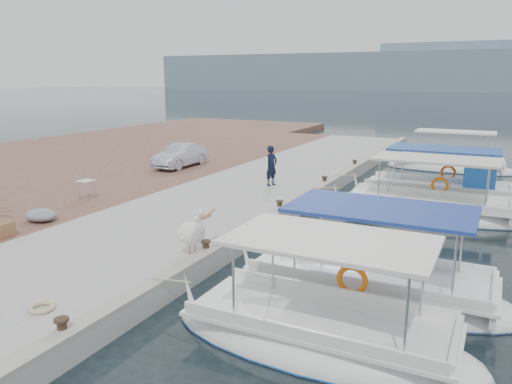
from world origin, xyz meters
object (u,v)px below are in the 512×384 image
Objects in this scene: fishing_caique_c at (426,213)px; fishing_caique_a at (320,339)px; fishing_caique_e at (449,168)px; parked_car at (181,155)px; fishing_caique_b at (369,291)px; pelican at (193,232)px; fisherman at (272,166)px; fishing_caique_d at (439,195)px.

fishing_caique_a is at bearing -92.76° from fishing_caique_c.
parked_car is (-12.64, -8.06, 0.98)m from fishing_caique_e.
fishing_caique_b and fishing_caique_c have the same top height.
pelican is 0.84× the size of fisherman.
pelican is (-4.88, -8.57, 0.97)m from fishing_caique_c.
fisherman is (-6.38, -10.19, 1.25)m from fishing_caique_e.
fishing_caique_d is at bearing 1.91° from parked_car.
fishing_caique_d and fishing_caique_e have the same top height.
pelican is at bearing -119.69° from fishing_caique_c.
fisherman is at bearing -158.11° from fishing_caique_d.
fisherman reaches higher than fishing_caique_e.
fishing_caique_a is at bearing -26.36° from pelican.
fishing_caique_a is at bearing -47.30° from parked_car.
fishing_caique_b reaches higher than pelican.
fisherman reaches higher than fishing_caique_d.
parked_car is at bearing 126.09° from pelican.
fishing_caique_d is 12.57m from pelican.
fishing_caique_d is 1.06× the size of fishing_caique_e.
fishing_caique_d is at bearing 66.51° from pelican.
fishing_caique_a is 13.68m from fishing_caique_d.
fishing_caique_c and fishing_caique_d have the same top height.
fishing_caique_b is at bearing 83.38° from fishing_caique_a.
fishing_caique_b is 0.94× the size of fishing_caique_c.
fishing_caique_b is 0.94× the size of fishing_caique_d.
pelican is at bearing 153.64° from fishing_caique_a.
fishing_caique_d is at bearing -52.67° from fisherman.
fisherman is (-6.59, 0.24, 1.25)m from fishing_caique_c.
fishing_caique_c is 6.71m from fisherman.
fishing_caique_d reaches higher than pelican.
fishing_caique_a is 4.30× the size of pelican.
fisherman is at bearing 100.96° from pelican.
fishing_caique_a is at bearing -135.59° from fisherman.
fishing_caique_a is 0.91× the size of fishing_caique_b.
fishing_caique_a reaches higher than pelican.
fishing_caique_e reaches higher than parked_car.
pelican is (-4.68, -0.53, 0.97)m from fishing_caique_b.
fisherman is at bearing 127.64° from fishing_caique_b.
pelican is (-4.37, 2.16, 0.97)m from fishing_caique_a.
pelican is at bearing -153.59° from fisherman.
fisherman reaches higher than pelican.
fishing_caique_e is at bearing 89.17° from fishing_caique_a.
fishing_caique_b is 4.81m from pelican.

